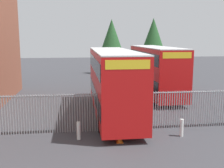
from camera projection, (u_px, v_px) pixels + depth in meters
The scene contains 9 objects.
ground_plane at pixel (106, 99), 23.46m from camera, with size 100.00×100.00×0.00m, color #3D3D42.
palisade_fence at pixel (121, 110), 15.44m from camera, with size 15.38×0.14×2.35m.
double_decker_bus_near_gate at pixel (113, 80), 18.16m from camera, with size 2.54×10.81×4.42m.
double_decker_bus_behind_fence_left at pixel (155, 69), 24.80m from camera, with size 2.54×10.81×4.42m.
bollard_near_left at pixel (79, 131), 14.09m from camera, with size 0.20×0.20×0.95m, color silver.
bollard_center_front at pixel (182, 128), 14.55m from camera, with size 0.20×0.20×0.95m, color silver.
traffic_cone_by_gate at pixel (120, 137), 13.73m from camera, with size 0.34×0.34×0.59m.
tree_tall_back at pixel (112, 38), 39.15m from camera, with size 3.76×3.76×7.84m.
tree_short_side at pixel (153, 38), 41.18m from camera, with size 4.25×4.25×8.15m.
Camera 1 is at (-2.35, -14.79, 5.24)m, focal length 43.63 mm.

